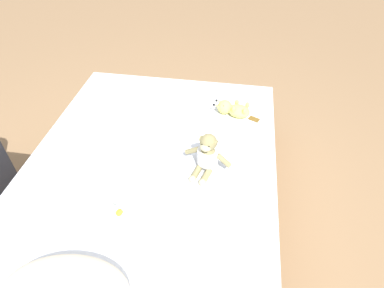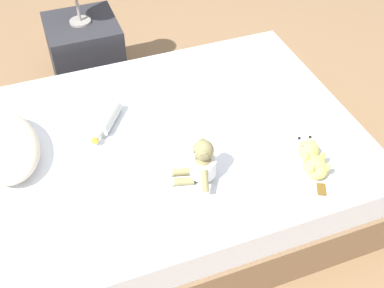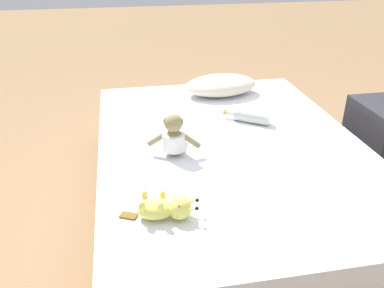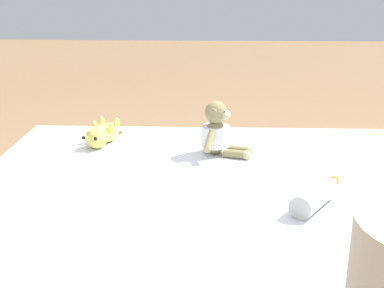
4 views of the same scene
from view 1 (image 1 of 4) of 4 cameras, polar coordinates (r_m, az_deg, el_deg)
name	(u,v)px [view 1 (image 1 of 4)]	position (r m, az deg, el deg)	size (l,w,h in m)	color
ground_plane	(154,217)	(2.23, -6.73, -12.61)	(16.00, 16.00, 0.00)	#93704C
bed	(151,196)	(2.06, -7.23, -9.05)	(1.51, 2.09, 0.45)	#846647
plush_monkey	(207,155)	(1.82, 2.68, -1.99)	(0.28, 0.24, 0.24)	#8E8456
plush_yellow_creature	(233,109)	(2.25, 7.23, 6.13)	(0.33, 0.15, 0.10)	#EAE066
glass_bottle	(99,194)	(1.77, -16.02, -8.42)	(0.27, 0.21, 0.08)	#B7BCB2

